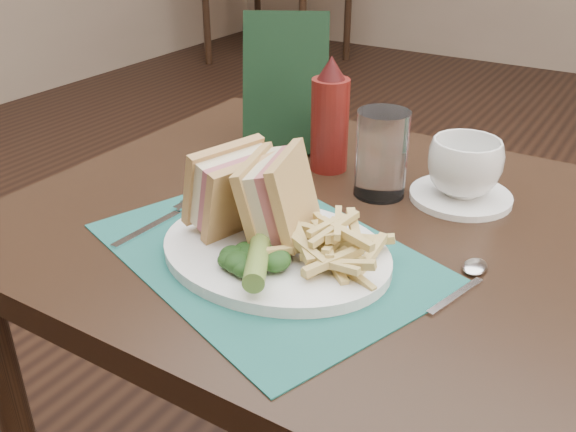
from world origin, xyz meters
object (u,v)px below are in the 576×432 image
object	(u,v)px
table_main	(327,411)
saucer	(460,196)
placemat	(266,253)
check_presenter	(286,84)
drinking_glass	(382,154)
coffee_cup	(464,167)
ketchup_bottle	(330,114)
sandwich_half_a	(223,183)
table_bg_left	(278,8)
plate	(275,252)
sandwich_half_b	(262,194)

from	to	relation	value
table_main	saucer	world-z (taller)	saucer
placemat	check_presenter	world-z (taller)	check_presenter
placemat	check_presenter	size ratio (longest dim) A/B	1.79
drinking_glass	table_main	bearing A→B (deg)	-103.72
coffee_cup	ketchup_bottle	size ratio (longest dim) A/B	0.58
table_main	sandwich_half_a	bearing A→B (deg)	-129.36
saucer	drinking_glass	world-z (taller)	drinking_glass
table_bg_left	coffee_cup	distance (m)	3.83
coffee_cup	drinking_glass	size ratio (longest dim) A/B	0.82
saucer	plate	bearing A→B (deg)	-116.27
table_main	placemat	world-z (taller)	placemat
saucer	table_main	bearing A→B (deg)	-133.07
table_main	ketchup_bottle	bearing A→B (deg)	121.89
sandwich_half_b	check_presenter	size ratio (longest dim) A/B	0.49
placemat	coffee_cup	xyz separation A→B (m)	(0.16, 0.28, 0.05)
table_bg_left	ketchup_bottle	world-z (taller)	ketchup_bottle
saucer	check_presenter	size ratio (longest dim) A/B	0.63
plate	drinking_glass	world-z (taller)	drinking_glass
check_presenter	coffee_cup	bearing A→B (deg)	-36.18
table_bg_left	sandwich_half_b	size ratio (longest dim) A/B	7.70
sandwich_half_b	saucer	world-z (taller)	sandwich_half_b
ketchup_bottle	coffee_cup	bearing A→B (deg)	0.73
sandwich_half_a	check_presenter	xyz separation A→B (m)	(-0.10, 0.31, 0.04)
table_main	check_presenter	world-z (taller)	check_presenter
drinking_glass	table_bg_left	bearing A→B (deg)	125.19
placemat	plate	size ratio (longest dim) A/B	1.42
drinking_glass	ketchup_bottle	bearing A→B (deg)	158.32
sandwich_half_b	coffee_cup	world-z (taller)	sandwich_half_b
sandwich_half_a	drinking_glass	distance (m)	0.25
table_main	table_bg_left	size ratio (longest dim) A/B	1.00
saucer	ketchup_bottle	distance (m)	0.24
drinking_glass	check_presenter	world-z (taller)	check_presenter
saucer	drinking_glass	size ratio (longest dim) A/B	1.15
coffee_cup	ketchup_bottle	xyz separation A→B (m)	(-0.22, -0.00, 0.04)
sandwich_half_a	saucer	distance (m)	0.36
placemat	ketchup_bottle	distance (m)	0.30
check_presenter	sandwich_half_b	bearing A→B (deg)	-91.83
plate	sandwich_half_a	xyz separation A→B (m)	(-0.09, 0.02, 0.06)
sandwich_half_a	drinking_glass	world-z (taller)	same
sandwich_half_b	drinking_glass	size ratio (longest dim) A/B	0.90
plate	sandwich_half_a	bearing A→B (deg)	167.83
plate	drinking_glass	xyz separation A→B (m)	(0.03, 0.24, 0.06)
plate	saucer	world-z (taller)	plate
sandwich_half_a	ketchup_bottle	world-z (taller)	ketchup_bottle
table_main	plate	size ratio (longest dim) A/B	3.00
table_bg_left	plate	world-z (taller)	plate
ketchup_bottle	table_main	bearing A→B (deg)	-58.11
placemat	plate	world-z (taller)	plate
sandwich_half_b	ketchup_bottle	bearing A→B (deg)	86.08
drinking_glass	saucer	bearing A→B (deg)	23.01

